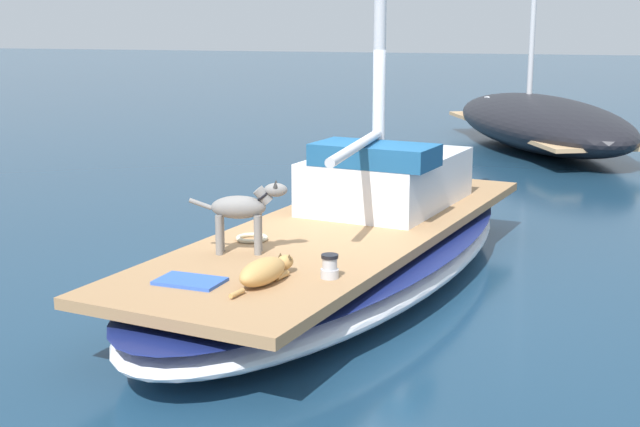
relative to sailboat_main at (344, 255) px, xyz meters
The scene contains 9 objects.
ground_plane 0.34m from the sailboat_main, ahead, with size 120.00×120.00×0.00m, color navy.
sailboat_main is the anchor object (origin of this frame).
cabin_house 1.30m from the sailboat_main, 77.66° to the left, with size 1.81×2.46×0.84m.
dog_grey 1.67m from the sailboat_main, 116.15° to the right, with size 0.93×0.35×0.70m.
dog_tan 2.26m from the sailboat_main, 93.92° to the right, with size 0.39×0.94×0.22m.
deck_winch 2.00m from the sailboat_main, 79.99° to the right, with size 0.16×0.16×0.21m.
coiled_rope 1.19m from the sailboat_main, 131.06° to the right, with size 0.32×0.32×0.04m, color beige.
deck_towel 2.52m from the sailboat_main, 107.87° to the right, with size 0.56×0.36×0.03m, color blue.
moored_boat_far_astern 11.07m from the sailboat_main, 80.83° to the left, with size 5.42×7.75×6.27m.
Camera 1 is at (2.19, -9.04, 2.88)m, focal length 49.78 mm.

